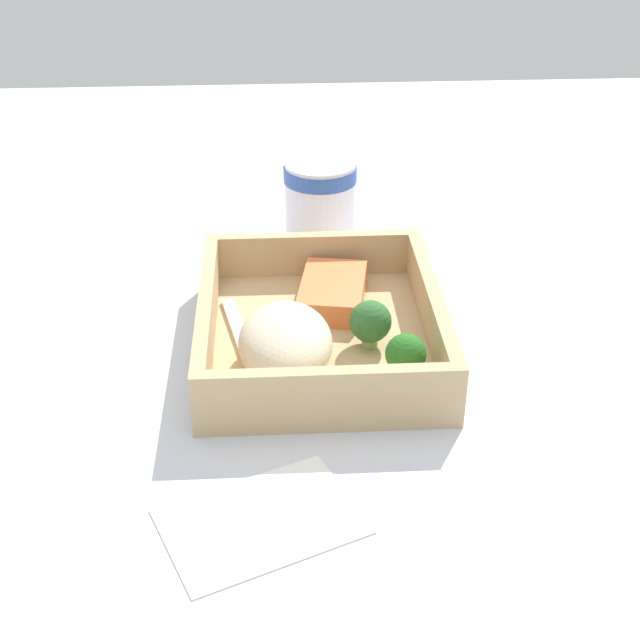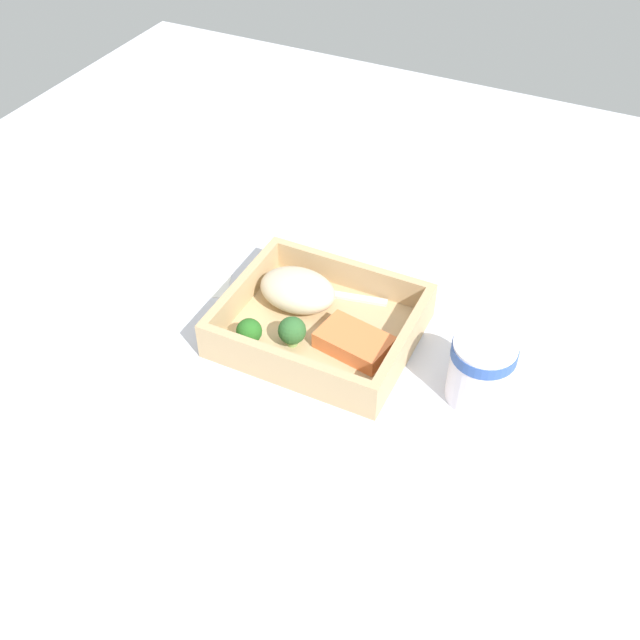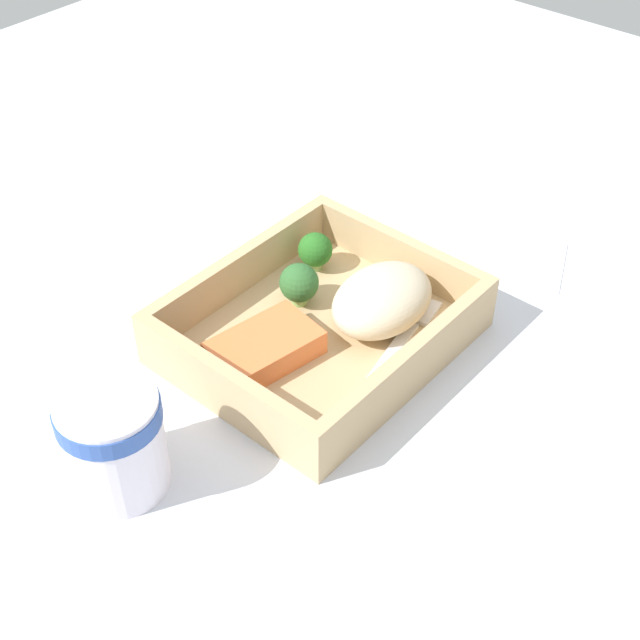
{
  "view_description": "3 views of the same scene",
  "coord_description": "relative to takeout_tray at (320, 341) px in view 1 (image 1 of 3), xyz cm",
  "views": [
    {
      "loc": [
        65.34,
        -3.75,
        42.06
      ],
      "look_at": [
        0.0,
        0.0,
        2.7
      ],
      "focal_mm": 50.0,
      "sensor_mm": 36.0,
      "label": 1
    },
    {
      "loc": [
        -30.73,
        63.55,
        68.15
      ],
      "look_at": [
        0.0,
        0.0,
        2.7
      ],
      "focal_mm": 42.0,
      "sensor_mm": 36.0,
      "label": 2
    },
    {
      "loc": [
        -44.32,
        -38.06,
        53.42
      ],
      "look_at": [
        0.0,
        0.0,
        2.7
      ],
      "focal_mm": 50.0,
      "sensor_mm": 36.0,
      "label": 3
    }
  ],
  "objects": [
    {
      "name": "ground_plane",
      "position": [
        0.0,
        0.0,
        -1.6
      ],
      "size": [
        160.0,
        160.0,
        2.0
      ],
      "primitive_type": "cube",
      "color": "silver"
    },
    {
      "name": "takeout_tray",
      "position": [
        0.0,
        0.0,
        0.0
      ],
      "size": [
        24.27,
        20.54,
        1.2
      ],
      "primitive_type": "cube",
      "color": "tan",
      "rests_on": "ground_plane"
    },
    {
      "name": "tray_rim",
      "position": [
        0.0,
        0.0,
        2.66
      ],
      "size": [
        24.27,
        20.54,
        4.12
      ],
      "color": "tan",
      "rests_on": "takeout_tray"
    },
    {
      "name": "salmon_fillet",
      "position": [
        -5.46,
        1.46,
        1.74
      ],
      "size": [
        9.89,
        7.15,
        2.28
      ],
      "primitive_type": "cube",
      "rotation": [
        0.0,
        0.0,
        -0.17
      ],
      "color": "orange",
      "rests_on": "takeout_tray"
    },
    {
      "name": "mashed_potatoes",
      "position": [
        4.8,
        -3.07,
        3.02
      ],
      "size": [
        10.48,
        7.61,
        4.83
      ],
      "primitive_type": "ellipsoid",
      "color": "beige",
      "rests_on": "takeout_tray"
    },
    {
      "name": "broccoli_floret_1",
      "position": [
        6.78,
        6.42,
        2.73
      ],
      "size": [
        3.3,
        3.3,
        3.86
      ],
      "color": "#87A65C",
      "rests_on": "takeout_tray"
    },
    {
      "name": "broccoli_floret_2",
      "position": [
        1.9,
        4.11,
        2.88
      ],
      "size": [
        3.59,
        3.59,
        4.16
      ],
      "color": "#80A65A",
      "rests_on": "takeout_tray"
    },
    {
      "name": "fork",
      "position": [
        3.13,
        -6.37,
        0.82
      ],
      "size": [
        15.8,
        4.84,
        0.44
      ],
      "color": "silver",
      "rests_on": "takeout_tray"
    },
    {
      "name": "paper_cup",
      "position": [
        -21.49,
        1.25,
        4.25
      ],
      "size": [
        7.64,
        7.64,
        8.69
      ],
      "color": "white",
      "rests_on": "ground_plane"
    },
    {
      "name": "receipt_slip",
      "position": [
        21.36,
        -5.16,
        -0.48
      ],
      "size": [
        13.0,
        15.16,
        0.24
      ],
      "primitive_type": "cube",
      "rotation": [
        0.0,
        0.0,
        0.4
      ],
      "color": "white",
      "rests_on": "ground_plane"
    }
  ]
}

